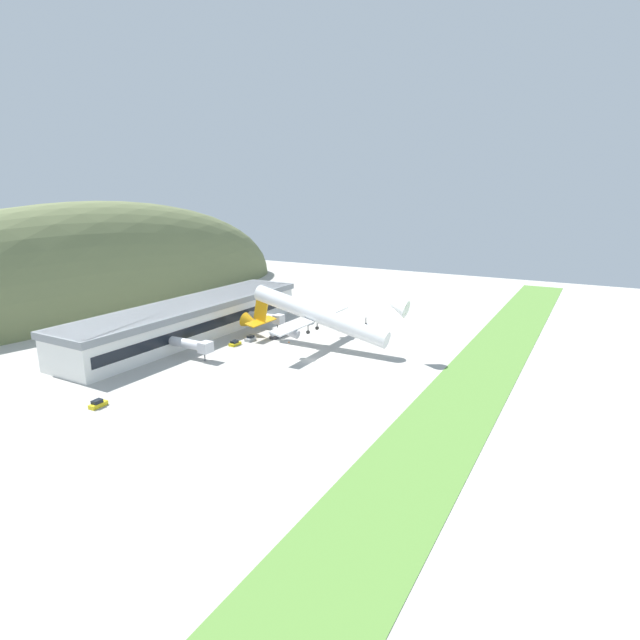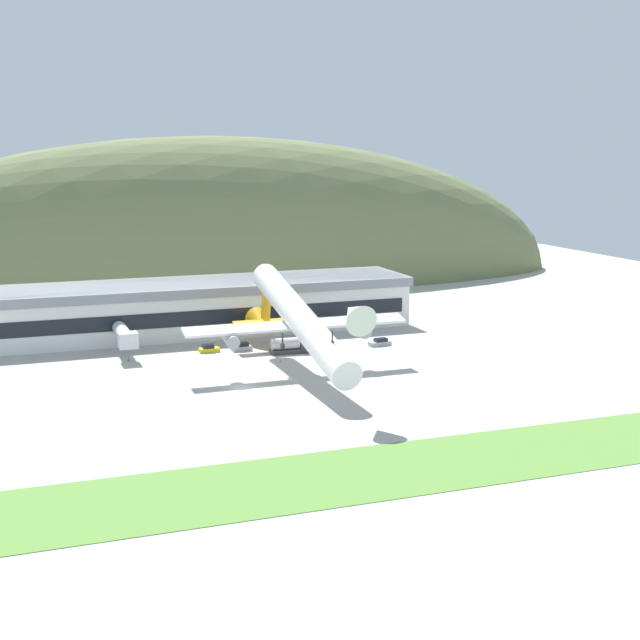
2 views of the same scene
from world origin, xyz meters
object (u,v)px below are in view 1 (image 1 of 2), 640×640
jetway_1 (268,317)px  service_car_0 (98,404)px  service_car_1 (235,343)px  service_car_2 (308,322)px  service_car_3 (250,339)px  jetway_0 (193,345)px  fuel_truck (280,332)px  terminal_building (191,317)px  cargo_airplane (316,316)px  traffic_cone_0 (289,342)px

jetway_1 → service_car_0: jetway_1 is taller
jetway_1 → service_car_1: bearing=-173.7°
service_car_1 → service_car_2: size_ratio=0.85×
service_car_0 → service_car_3: 55.46m
jetway_0 → service_car_3: size_ratio=3.65×
fuel_truck → jetway_0: bearing=164.5°
service_car_2 → service_car_3: bearing=169.6°
terminal_building → service_car_0: (-51.16, -21.81, -5.38)m
service_car_2 → fuel_truck: (-18.35, -0.46, 0.87)m
jetway_0 → service_car_0: jetway_0 is taller
service_car_0 → service_car_2: 82.08m
terminal_building → service_car_0: terminal_building is taller
service_car_0 → jetway_1: bearing=4.4°
service_car_1 → service_car_2: (32.80, -5.94, -0.01)m
cargo_airplane → service_car_1: size_ratio=14.06×
service_car_0 → service_car_3: size_ratio=1.02×
terminal_building → service_car_0: size_ratio=23.40×
service_car_3 → terminal_building: bearing=102.2°
service_car_0 → service_car_1: 49.33m
service_car_2 → service_car_3: service_car_3 is taller
service_car_0 → fuel_truck: bearing=-2.9°
service_car_0 → service_car_1: service_car_0 is taller
jetway_1 → service_car_2: jetway_1 is taller
service_car_0 → fuel_truck: (63.69, -3.25, 0.79)m
jetway_0 → service_car_3: bearing=-7.8°
service_car_3 → traffic_cone_0: 12.13m
traffic_cone_0 → cargo_airplane: bearing=-86.7°
terminal_building → cargo_airplane: cargo_airplane is taller
jetway_1 → fuel_truck: size_ratio=1.60×
cargo_airplane → service_car_0: bearing=163.0°
service_car_2 → service_car_1: bearing=169.7°
terminal_building → cargo_airplane: bearing=-77.5°
jetway_0 → jetway_1: same height
terminal_building → traffic_cone_0: 32.74m
jetway_1 → service_car_1: jetway_1 is taller
jetway_1 → service_car_2: size_ratio=2.89×
service_car_0 → service_car_3: bearing=2.2°
jetway_0 → cargo_airplane: cargo_airplane is taller
jetway_1 → traffic_cone_0: (-9.75, -14.66, -3.71)m
jetway_0 → fuel_truck: size_ratio=1.67×
cargo_airplane → service_car_1: (-10.83, 21.56, -8.80)m
jetway_0 → cargo_airplane: 35.61m
jetway_0 → service_car_1: jetway_0 is taller
jetway_0 → fuel_truck: jetway_0 is taller
jetway_1 → cargo_airplane: cargo_airplane is taller
jetway_1 → service_car_1: size_ratio=3.41×
service_car_1 → traffic_cone_0: size_ratio=6.70×
jetway_1 → service_car_2: 15.50m
service_car_2 → service_car_3: size_ratio=1.21×
service_car_2 → terminal_building: bearing=141.4°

